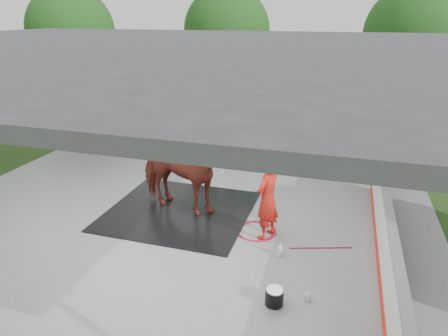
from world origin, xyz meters
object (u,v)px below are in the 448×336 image
(horse, at_px, (178,172))
(wash_bucket, at_px, (274,296))
(dasher_board, at_px, (386,250))
(handler, at_px, (267,198))

(horse, xyz_separation_m, wash_bucket, (2.82, -2.64, -0.88))
(dasher_board, bearing_deg, horse, 164.31)
(horse, bearing_deg, wash_bucket, -120.78)
(horse, relative_size, handler, 1.30)
(wash_bucket, bearing_deg, dasher_board, 37.15)
(handler, xyz_separation_m, wash_bucket, (0.56, -2.08, -0.77))
(dasher_board, distance_m, handler, 2.48)
(dasher_board, relative_size, wash_bucket, 25.74)
(dasher_board, bearing_deg, wash_bucket, -142.85)
(handler, bearing_deg, horse, -82.53)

